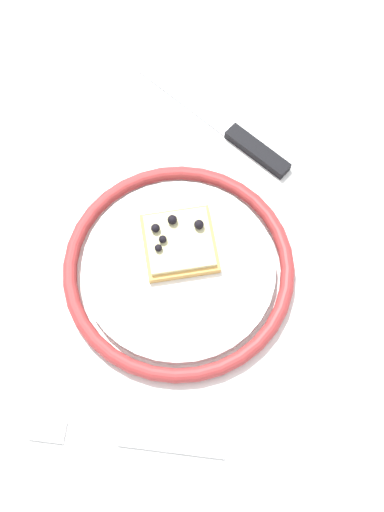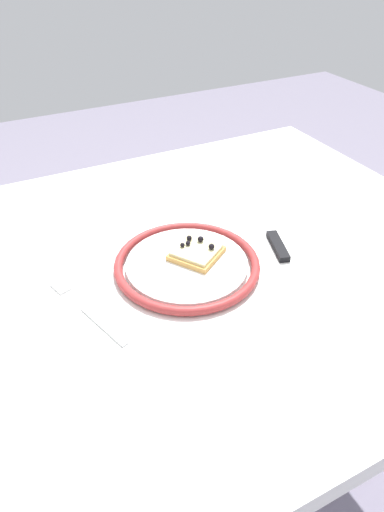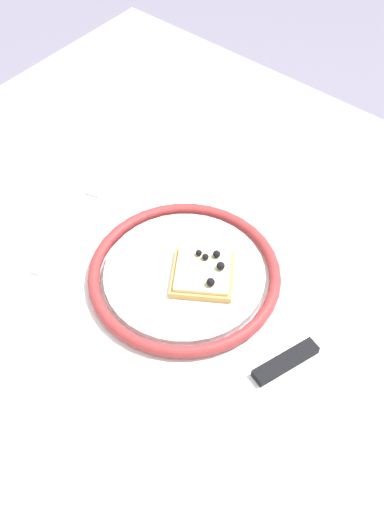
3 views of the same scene
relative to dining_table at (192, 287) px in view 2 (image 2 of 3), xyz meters
name	(u,v)px [view 2 (image 2 of 3)]	position (x,y,z in m)	size (l,w,h in m)	color
ground_plane	(192,464)	(0.00, 0.00, -0.65)	(6.00, 6.00, 0.00)	slate
dining_table	(192,287)	(0.00, 0.00, 0.00)	(1.13, 0.91, 0.73)	white
plate	(187,264)	(-0.02, -0.03, 0.08)	(0.26, 0.26, 0.02)	white
pizza_slice_near	(195,252)	(0.00, -0.02, 0.09)	(0.11, 0.11, 0.03)	tan
knife	(273,237)	(0.17, -0.02, 0.08)	(0.09, 0.23, 0.01)	silver
fork	(86,310)	(-0.22, -0.05, 0.07)	(0.07, 0.20, 0.00)	silver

